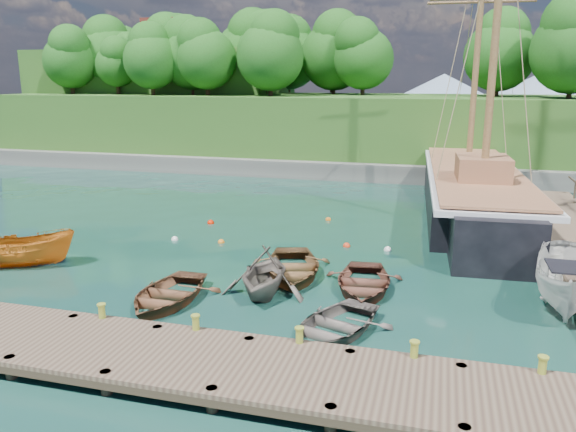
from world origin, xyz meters
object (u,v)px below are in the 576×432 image
at_px(rowboat_0, 167,302).
at_px(motorboat_orange, 25,266).
at_px(rowboat_2, 292,275).
at_px(schooner, 473,196).
at_px(cabin_boat_white, 564,307).
at_px(rowboat_1, 264,294).
at_px(rowboat_3, 333,334).
at_px(rowboat_4, 363,290).

height_order(rowboat_0, motorboat_orange, motorboat_orange).
bearing_deg(rowboat_2, schooner, 43.78).
relative_size(rowboat_0, cabin_boat_white, 0.78).
height_order(rowboat_1, rowboat_3, rowboat_1).
relative_size(rowboat_4, motorboat_orange, 1.01).
distance_m(rowboat_0, cabin_boat_white, 13.43).
bearing_deg(cabin_boat_white, schooner, 109.34).
xyz_separation_m(rowboat_0, rowboat_2, (3.43, 3.73, 0.00)).
height_order(rowboat_4, schooner, schooner).
height_order(rowboat_4, cabin_boat_white, cabin_boat_white).
distance_m(rowboat_3, schooner, 17.37).
bearing_deg(rowboat_0, rowboat_3, -7.78).
bearing_deg(rowboat_1, rowboat_0, -154.99).
bearing_deg(rowboat_2, rowboat_0, -148.24).
height_order(rowboat_0, schooner, schooner).
relative_size(rowboat_3, motorboat_orange, 0.95).
distance_m(rowboat_1, rowboat_3, 3.88).
distance_m(rowboat_1, rowboat_2, 2.15).
xyz_separation_m(rowboat_2, rowboat_4, (2.89, -0.84, 0.00)).
xyz_separation_m(rowboat_3, cabin_boat_white, (7.09, 4.02, 0.00)).
bearing_deg(rowboat_2, motorboat_orange, 173.96).
xyz_separation_m(rowboat_2, schooner, (7.16, 12.11, 1.11)).
bearing_deg(rowboat_2, rowboat_1, -117.53).
height_order(rowboat_3, schooner, schooner).
relative_size(cabin_boat_white, schooner, 0.19).
relative_size(rowboat_3, schooner, 0.14).
bearing_deg(schooner, rowboat_3, -108.37).
bearing_deg(rowboat_0, cabin_boat_white, 14.13).
distance_m(rowboat_2, motorboat_orange, 10.94).
height_order(rowboat_2, rowboat_3, rowboat_2).
bearing_deg(rowboat_1, rowboat_3, -43.40).
height_order(rowboat_1, rowboat_2, rowboat_1).
xyz_separation_m(rowboat_3, motorboat_orange, (-13.32, 2.78, 0.00)).
bearing_deg(cabin_boat_white, rowboat_4, -169.41).
bearing_deg(cabin_boat_white, motorboat_orange, -168.18).
height_order(rowboat_0, rowboat_2, rowboat_2).
relative_size(rowboat_1, rowboat_4, 0.86).
relative_size(rowboat_0, motorboat_orange, 1.00).
bearing_deg(rowboat_2, rowboat_3, -76.78).
relative_size(rowboat_0, rowboat_4, 0.99).
xyz_separation_m(rowboat_3, schooner, (4.62, 16.71, 1.11)).
height_order(rowboat_0, cabin_boat_white, cabin_boat_white).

